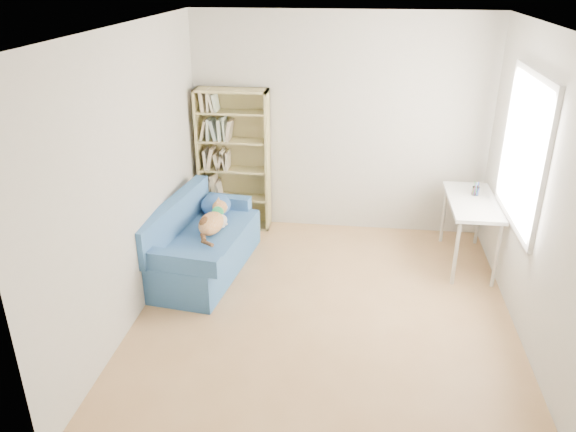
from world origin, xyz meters
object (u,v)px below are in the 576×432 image
Objects in this scene: desk at (472,207)px; pen_cup at (476,190)px; bookshelf at (234,166)px; sofa at (201,243)px.

pen_cup is (0.05, 0.15, 0.14)m from desk.
desk is (2.73, -0.63, -0.13)m from bookshelf.
sofa is 3.03m from pen_cup.
bookshelf is 2.81m from desk.
bookshelf is 11.21× the size of pen_cup.
bookshelf reaches higher than sofa.
bookshelf is at bearing 90.94° from sofa.
pen_cup is at bearing 72.96° from desk.
pen_cup is (2.91, 0.66, 0.50)m from sofa.
pen_cup is at bearing 20.16° from sofa.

